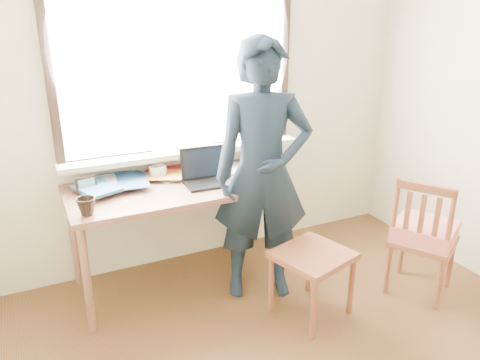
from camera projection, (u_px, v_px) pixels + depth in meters
name	position (u px, v px, depth m)	size (l,w,h in m)	color
room_shell	(357.00, 89.00, 1.93)	(3.52, 4.02, 2.61)	beige
desk	(174.00, 196.00, 3.31)	(1.46, 0.73, 0.78)	brown
laptop	(207.00, 174.00, 3.34)	(0.36, 0.30, 0.24)	black
mug_white	(158.00, 172.00, 3.40)	(0.13, 0.13, 0.10)	white
mug_dark	(86.00, 206.00, 2.80)	(0.12, 0.12, 0.11)	black
mouse	(242.00, 177.00, 3.39)	(0.09, 0.06, 0.04)	black
desk_clutter	(129.00, 181.00, 3.29)	(0.88, 0.54, 0.05)	white
book_a	(99.00, 182.00, 3.31)	(0.21, 0.28, 0.03)	white
book_b	(222.00, 167.00, 3.63)	(0.20, 0.27, 0.02)	white
picture_frame	(87.00, 186.00, 3.12)	(0.14, 0.04, 0.11)	black
work_chair	(312.00, 262.00, 3.06)	(0.55, 0.54, 0.46)	brown
side_chair	(424.00, 234.00, 3.28)	(0.55, 0.55, 0.89)	brown
person	(263.00, 174.00, 3.16)	(0.66, 0.43, 1.80)	black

